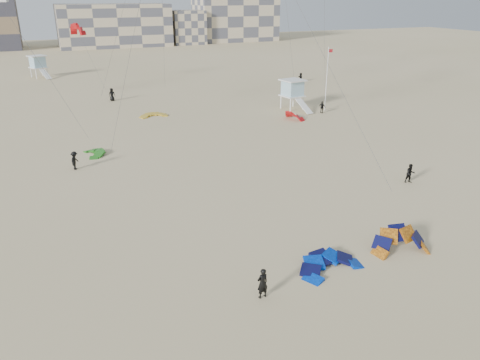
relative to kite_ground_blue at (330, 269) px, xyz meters
name	(u,v)px	position (x,y,z in m)	size (l,w,h in m)	color
ground	(286,275)	(-2.70, 0.39, 0.00)	(320.00, 320.00, 0.00)	beige
kite_ground_blue	(330,269)	(0.00, 0.00, 0.00)	(3.86, 3.92, 1.14)	#003BDA
kite_ground_orange	(400,251)	(5.18, 0.06, 0.00)	(3.67, 2.85, 2.37)	orange
kite_ground_green	(94,154)	(-10.45, 26.89, 0.00)	(2.82, 2.95, 0.73)	#277E17
kite_ground_red_far	(294,119)	(14.88, 31.72, 0.00)	(2.87, 2.53, 1.68)	#C80401
kite_ground_yellow	(154,116)	(-1.44, 40.03, 0.00)	(3.27, 3.42, 0.51)	gold
kitesurfer_main	(262,283)	(-4.86, -0.99, 0.88)	(0.64, 0.42, 1.75)	black
kitesurfer_b	(410,174)	(13.57, 8.88, 0.83)	(0.81, 0.63, 1.67)	black
kitesurfer_c	(75,161)	(-12.47, 23.14, 0.85)	(1.10, 0.63, 1.71)	black
kitesurfer_d	(322,107)	(19.86, 33.09, 0.80)	(0.94, 0.39, 1.60)	black
kitesurfer_e	(112,94)	(-5.06, 51.73, 0.95)	(0.93, 0.60, 1.90)	black
kitesurfer_f	(301,77)	(28.89, 54.98, 0.81)	(1.51, 0.48, 1.63)	black
kite_fly_red	(77,30)	(-7.94, 63.84, 9.38)	(4.81, 9.51, 9.68)	#C80401
lifeguard_tower_near	(292,95)	(17.31, 36.81, 2.01)	(3.30, 5.79, 4.05)	white
lifeguard_tower_far	(38,67)	(-14.80, 78.43, 2.01)	(3.78, 6.05, 4.06)	white
flagpole	(327,78)	(21.06, 34.29, 4.44)	(0.69, 0.11, 8.49)	white
condo_mid	(114,25)	(7.30, 130.39, 6.00)	(32.00, 16.00, 12.00)	#C6B491
condo_east	(235,16)	(47.30, 132.39, 8.00)	(26.00, 14.00, 16.00)	#C6B491
condo_fill_right	(187,27)	(29.30, 128.39, 5.00)	(10.00, 10.00, 10.00)	#C6B491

